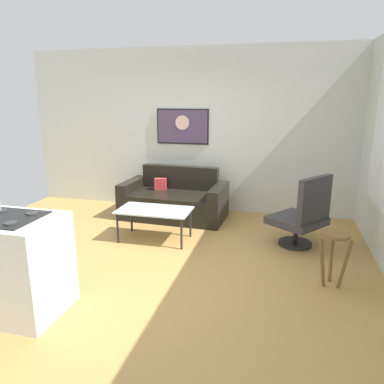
{
  "coord_description": "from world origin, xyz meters",
  "views": [
    {
      "loc": [
        1.4,
        -3.86,
        1.98
      ],
      "look_at": [
        0.21,
        0.9,
        0.7
      ],
      "focal_mm": 34.31,
      "sensor_mm": 36.0,
      "label": 1
    }
  ],
  "objects_px": {
    "coffee_table": "(154,212)",
    "wall_painting": "(182,126)",
    "couch": "(175,201)",
    "armchair": "(303,215)",
    "bar_stool": "(334,245)"
  },
  "relations": [
    {
      "from": "couch",
      "to": "coffee_table",
      "type": "xyz_separation_m",
      "value": [
        0.03,
        -1.06,
        0.13
      ]
    },
    {
      "from": "couch",
      "to": "armchair",
      "type": "relative_size",
      "value": 1.75
    },
    {
      "from": "coffee_table",
      "to": "couch",
      "type": "bearing_deg",
      "value": 91.45
    },
    {
      "from": "armchair",
      "to": "bar_stool",
      "type": "xyz_separation_m",
      "value": [
        0.27,
        -1.01,
        0.01
      ]
    },
    {
      "from": "couch",
      "to": "coffee_table",
      "type": "bearing_deg",
      "value": -88.55
    },
    {
      "from": "coffee_table",
      "to": "armchair",
      "type": "xyz_separation_m",
      "value": [
        2.01,
        0.24,
        0.04
      ]
    },
    {
      "from": "coffee_table",
      "to": "wall_painting",
      "type": "relative_size",
      "value": 1.09
    },
    {
      "from": "couch",
      "to": "wall_painting",
      "type": "relative_size",
      "value": 1.87
    },
    {
      "from": "couch",
      "to": "armchair",
      "type": "xyz_separation_m",
      "value": [
        2.04,
        -0.82,
        0.17
      ]
    },
    {
      "from": "bar_stool",
      "to": "wall_painting",
      "type": "distance_m",
      "value": 3.49
    },
    {
      "from": "wall_painting",
      "to": "coffee_table",
      "type": "bearing_deg",
      "value": -88.7
    },
    {
      "from": "couch",
      "to": "coffee_table",
      "type": "distance_m",
      "value": 1.07
    },
    {
      "from": "wall_painting",
      "to": "bar_stool",
      "type": "bearing_deg",
      "value": -45.92
    },
    {
      "from": "armchair",
      "to": "bar_stool",
      "type": "height_order",
      "value": "armchair"
    },
    {
      "from": "couch",
      "to": "wall_painting",
      "type": "distance_m",
      "value": 1.32
    }
  ]
}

